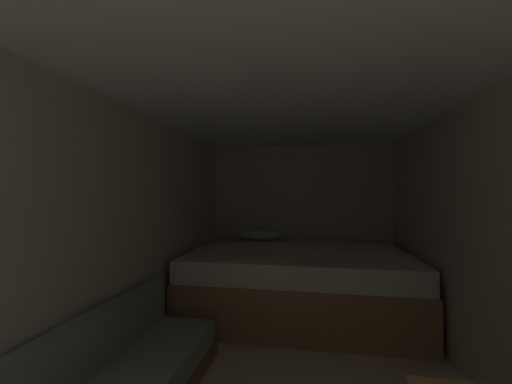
# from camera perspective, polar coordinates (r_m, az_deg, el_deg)

# --- Properties ---
(wall_back) EXTENTS (2.73, 0.05, 2.13)m
(wall_back) POSITION_cam_1_polar(r_m,az_deg,el_deg) (4.72, 8.14, -4.59)
(wall_back) COLOR beige
(wall_back) RESTS_ON ground
(wall_left) EXTENTS (0.05, 4.94, 2.13)m
(wall_left) POSITION_cam_1_polar(r_m,az_deg,el_deg) (2.69, -23.95, -7.93)
(wall_left) COLOR beige
(wall_left) RESTS_ON ground
(wall_right) EXTENTS (0.05, 4.94, 2.13)m
(wall_right) POSITION_cam_1_polar(r_m,az_deg,el_deg) (2.54, 38.19, -8.38)
(wall_right) COLOR beige
(wall_right) RESTS_ON ground
(ceiling_slab) EXTENTS (2.73, 4.94, 0.05)m
(ceiling_slab) POSITION_cam_1_polar(r_m,az_deg,el_deg) (2.34, 6.07, 17.97)
(ceiling_slab) COLOR white
(ceiling_slab) RESTS_ON wall_left
(bed) EXTENTS (2.51, 1.73, 0.91)m
(bed) POSITION_cam_1_polar(r_m,az_deg,el_deg) (3.92, 7.62, -15.77)
(bed) COLOR #9E7247
(bed) RESTS_ON ground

